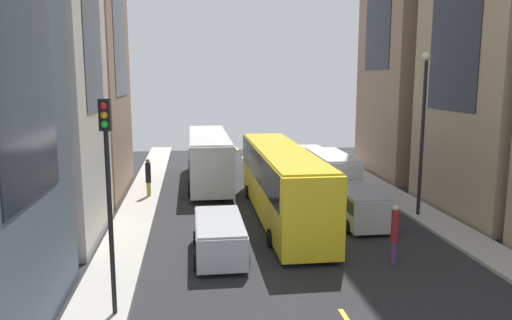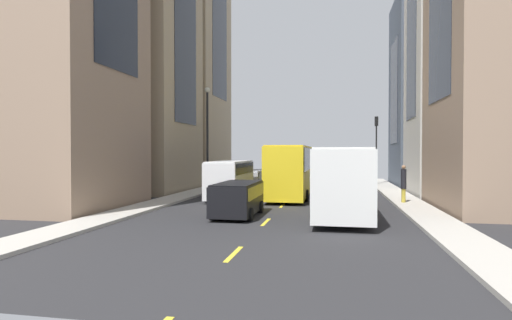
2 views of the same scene
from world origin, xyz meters
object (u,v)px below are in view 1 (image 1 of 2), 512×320
car_silver_2 (358,203)px  delivery_van_white (331,171)px  car_silver_0 (219,235)px  pedestrian_crossing_mid (394,232)px  pedestrian_waiting_curb (148,176)px  traffic_light_near_corner (108,169)px  car_black_1 (276,161)px  city_bus_white (209,154)px  streetcar_yellow (281,177)px

car_silver_2 → delivery_van_white: bearing=87.2°
delivery_van_white → car_silver_0: delivery_van_white is taller
pedestrian_crossing_mid → pedestrian_waiting_curb: size_ratio=1.05×
pedestrian_crossing_mid → traffic_light_near_corner: traffic_light_near_corner is taller
delivery_van_white → car_silver_2: delivery_van_white is taller
car_black_1 → pedestrian_waiting_curb: bearing=-144.7°
pedestrian_crossing_mid → pedestrian_waiting_curb: bearing=140.7°
car_silver_2 → pedestrian_crossing_mid: pedestrian_crossing_mid is taller
car_silver_2 → traffic_light_near_corner: 13.89m
car_silver_0 → traffic_light_near_corner: size_ratio=0.71×
car_silver_0 → car_silver_2: 7.89m
city_bus_white → car_black_1: 5.62m
city_bus_white → delivery_van_white: bearing=-32.6°
streetcar_yellow → car_black_1: (1.68, 11.18, -1.14)m
delivery_van_white → pedestrian_waiting_curb: size_ratio=2.51×
streetcar_yellow → car_silver_2: bearing=-23.5°
traffic_light_near_corner → pedestrian_crossing_mid: bearing=17.1°
city_bus_white → pedestrian_waiting_curb: city_bus_white is taller
car_silver_0 → traffic_light_near_corner: 6.98m
car_black_1 → traffic_light_near_corner: (-8.56, -21.19, 3.60)m
car_silver_0 → pedestrian_crossing_mid: size_ratio=1.95×
streetcar_yellow → pedestrian_waiting_curb: size_ratio=6.21×
pedestrian_crossing_mid → traffic_light_near_corner: bearing=-152.9°
delivery_van_white → streetcar_yellow: bearing=-131.9°
city_bus_white → traffic_light_near_corner: traffic_light_near_corner is taller
city_bus_white → streetcar_yellow: (3.35, -8.89, 0.12)m
streetcar_yellow → traffic_light_near_corner: bearing=-124.5°
car_silver_0 → city_bus_white: bearing=89.6°
car_silver_0 → traffic_light_near_corner: bearing=-125.3°
car_silver_0 → car_black_1: size_ratio=1.06×
delivery_van_white → car_black_1: 7.25m
car_black_1 → car_silver_2: car_silver_2 is taller
car_black_1 → car_silver_2: 12.87m
car_silver_2 → pedestrian_waiting_curb: pedestrian_waiting_curb is taller
delivery_van_white → traffic_light_near_corner: traffic_light_near_corner is taller
streetcar_yellow → car_silver_0: (-3.45, -5.17, -1.23)m
car_silver_2 → pedestrian_crossing_mid: bearing=-94.0°
city_bus_white → car_silver_2: size_ratio=2.52×
streetcar_yellow → car_silver_0: size_ratio=3.03×
city_bus_white → pedestrian_crossing_mid: (6.52, -15.80, -0.72)m
streetcar_yellow → pedestrian_crossing_mid: 7.65m
delivery_van_white → pedestrian_waiting_curb: delivery_van_white is taller
traffic_light_near_corner → streetcar_yellow: bearing=55.5°
car_silver_0 → pedestrian_waiting_curb: (-3.62, 10.15, 0.45)m
car_black_1 → car_silver_2: size_ratio=0.93×
car_black_1 → traffic_light_near_corner: traffic_light_near_corner is taller
streetcar_yellow → delivery_van_white: bearing=48.1°
streetcar_yellow → pedestrian_crossing_mid: size_ratio=5.89×
car_black_1 → car_silver_2: (1.87, -12.73, 0.04)m
streetcar_yellow → pedestrian_crossing_mid: bearing=-65.4°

